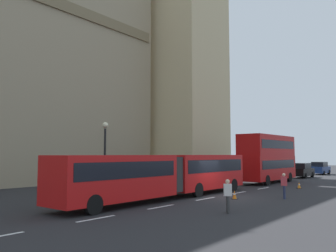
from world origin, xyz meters
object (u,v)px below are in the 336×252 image
Objects in this scene: double_decker_bus at (268,157)px; pedestrian_by_kerb at (284,185)px; articulated_bus at (166,172)px; traffic_cone_west at (234,195)px; sedan_trailing at (320,168)px; pedestrian_near_cones at (228,195)px; street_lamp at (105,153)px; traffic_cone_middle at (299,185)px; sedan_lead at (302,170)px.

pedestrian_by_kerb is (-11.62, -6.05, -1.80)m from double_decker_bus.
traffic_cone_west is (2.74, -3.59, -1.46)m from articulated_bus.
pedestrian_near_cones is (-38.13, -6.10, -0.00)m from sedan_trailing.
traffic_cone_west is 9.53m from street_lamp.
sedan_trailing is 37.55m from street_lamp.
sedan_trailing is 33.25m from traffic_cone_west.
traffic_cone_middle is 7.88m from pedestrian_by_kerb.
sedan_trailing is 2.60× the size of pedestrian_near_cones.
sedan_trailing reaches higher than traffic_cone_west.
pedestrian_by_kerb is at bearing -164.82° from sedan_lead.
street_lamp reaches higher than articulated_bus.
articulated_bus is 6.46m from pedestrian_near_cones.
traffic_cone_middle is 0.11× the size of street_lamp.
sedan_lead is at bearing 17.02° from traffic_cone_middle.
pedestrian_by_kerb reaches higher than traffic_cone_west.
sedan_lead is at bearing 15.18° from pedestrian_by_kerb.
pedestrian_near_cones is 7.40m from pedestrian_by_kerb.
articulated_bus is 1.84× the size of double_decker_bus.
articulated_bus reaches higher than traffic_cone_west.
double_decker_bus reaches higher than traffic_cone_middle.
sedan_trailing is at bearing 11.38° from pedestrian_by_kerb.
traffic_cone_west is at bearing 133.02° from pedestrian_by_kerb.
sedan_lead is 7.59× the size of traffic_cone_west.
street_lamp is at bearing 147.70° from traffic_cone_middle.
traffic_cone_middle is 15.18m from pedestrian_near_cones.
sedan_trailing is 2.60× the size of pedestrian_by_kerb.
pedestrian_by_kerb is (-30.74, -6.19, -0.00)m from sedan_trailing.
traffic_cone_west is at bearing -173.57° from sedan_trailing.
articulated_bus reaches higher than traffic_cone_middle.
double_decker_bus is 2.11× the size of sedan_trailing.
pedestrian_by_kerb reaches higher than traffic_cone_middle.
traffic_cone_middle is (-3.92, -4.47, -2.43)m from double_decker_bus.
street_lamp is (-18.12, 4.50, 0.35)m from double_decker_bus.
pedestrian_near_cones is 1.00× the size of pedestrian_by_kerb.
pedestrian_by_kerb is (7.40, -0.09, 0.00)m from pedestrian_near_cones.
pedestrian_by_kerb is (-7.70, -1.58, 0.63)m from traffic_cone_middle.
street_lamp reaches higher than traffic_cone_west.
sedan_lead reaches higher than traffic_cone_west.
street_lamp is at bearing 173.31° from sedan_trailing.
pedestrian_near_cones is at bearing 179.28° from pedestrian_by_kerb.
traffic_cone_west is at bearing -52.61° from articulated_bus.
traffic_cone_middle is at bearing -5.03° from traffic_cone_west.
double_decker_bus is at bearing 48.73° from traffic_cone_middle.
street_lamp reaches higher than pedestrian_by_kerb.
pedestrian_near_cones is (-0.90, -10.47, -2.14)m from street_lamp.
pedestrian_near_cones is (-19.02, -5.96, -1.80)m from double_decker_bus.
street_lamp reaches higher than double_decker_bus.
articulated_bus is at bearing 68.43° from pedestrian_near_cones.
sedan_lead is at bearing -0.32° from double_decker_bus.
traffic_cone_middle is (12.74, -4.47, -1.46)m from articulated_bus.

